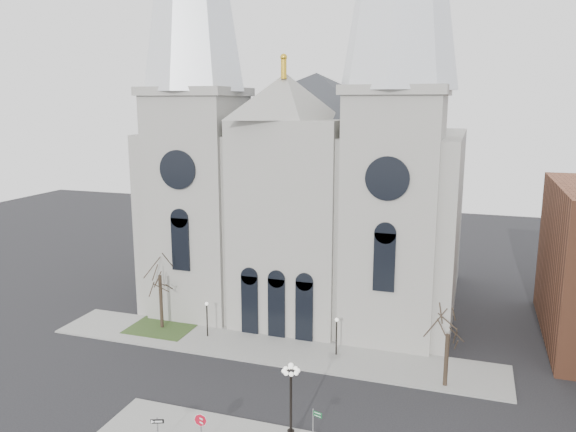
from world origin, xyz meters
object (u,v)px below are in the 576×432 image
(one_way_sign, at_px, (158,426))
(street_name_sign, at_px, (314,422))
(globe_lamp, at_px, (291,393))
(stop_sign, at_px, (201,424))

(one_way_sign, bearing_deg, street_name_sign, 0.45)
(globe_lamp, bearing_deg, one_way_sign, -159.04)
(stop_sign, distance_m, one_way_sign, 2.78)
(one_way_sign, bearing_deg, globe_lamp, 0.23)
(globe_lamp, relative_size, street_name_sign, 2.44)
(globe_lamp, height_order, one_way_sign, globe_lamp)
(globe_lamp, distance_m, one_way_sign, 8.47)
(globe_lamp, distance_m, street_name_sign, 2.52)
(one_way_sign, relative_size, street_name_sign, 0.87)
(globe_lamp, bearing_deg, stop_sign, -154.63)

